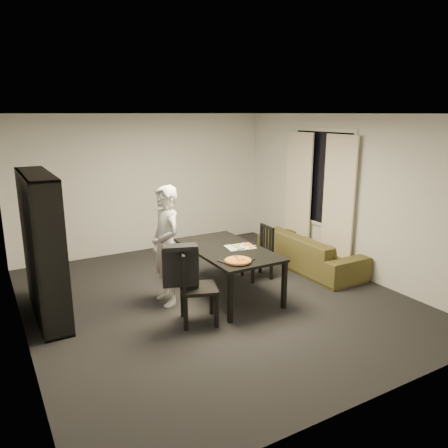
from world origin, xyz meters
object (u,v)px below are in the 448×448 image
chair_left (191,282)px  baking_tray (236,260)px  sofa (310,251)px  bookshelf (43,247)px  dining_table (227,252)px  chair_right (261,248)px  person (166,246)px  pepperoni_pizza (238,260)px

chair_left → baking_tray: bearing=-68.8°
chair_left → sofa: bearing=-53.8°
sofa → bookshelf: bearing=86.3°
bookshelf → dining_table: bookshelf is taller
bookshelf → chair_right: 3.27m
person → sofa: person is taller
dining_table → person: size_ratio=1.02×
chair_right → person: size_ratio=0.51×
chair_right → sofa: size_ratio=0.42×
bookshelf → chair_left: bookshelf is taller
dining_table → person: 0.92m
chair_right → pepperoni_pizza: bearing=-44.3°
bookshelf → person: (1.52, -0.38, -0.11)m
dining_table → sofa: (1.81, 0.28, -0.35)m
person → baking_tray: (0.71, -0.70, -0.12)m
bookshelf → baking_tray: bearing=-25.9°
chair_left → chair_right: chair_left is taller
bookshelf → baking_tray: (2.23, -1.08, -0.23)m
person → sofa: 2.75m
chair_right → sofa: 1.01m
pepperoni_pizza → chair_right: bearing=42.4°
chair_right → pepperoni_pizza: (-1.01, -0.92, 0.25)m
person → dining_table: bearing=77.5°
pepperoni_pizza → chair_left: bearing=176.5°
pepperoni_pizza → sofa: size_ratio=0.17×
person → baking_tray: person is taller
baking_tray → pepperoni_pizza: size_ratio=1.14×
pepperoni_pizza → sofa: bearing=23.7°
dining_table → chair_left: bearing=-146.7°
baking_tray → sofa: baking_tray is taller
bookshelf → person: 1.57m
chair_left → chair_right: (1.67, 0.88, -0.06)m
person → bookshelf: bearing=-105.7°
chair_left → chair_right: size_ratio=1.13×
chair_right → sofa: (0.99, -0.05, -0.19)m
baking_tray → pepperoni_pizza: bearing=-103.0°
dining_table → chair_left: 1.02m
baking_tray → sofa: (1.98, 0.81, -0.42)m
pepperoni_pizza → baking_tray: bearing=77.0°
sofa → pepperoni_pizza: bearing=113.7°
person → sofa: bearing=90.8°
bookshelf → baking_tray: bookshelf is taller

